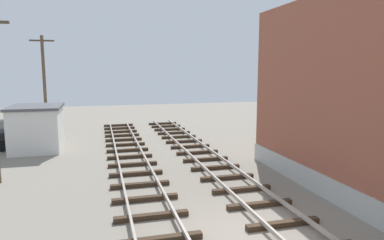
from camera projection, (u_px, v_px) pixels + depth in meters
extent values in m
plane|color=gray|center=(243.00, 232.00, 10.59)|extent=(80.00, 80.00, 0.00)
cube|color=#38281C|center=(283.00, 224.00, 10.93)|extent=(2.50, 0.24, 0.18)
cube|color=#38281C|center=(260.00, 205.00, 12.51)|extent=(2.50, 0.24, 0.18)
cube|color=#38281C|center=(242.00, 189.00, 14.09)|extent=(2.50, 0.24, 0.18)
cube|color=#38281C|center=(227.00, 177.00, 15.66)|extent=(2.50, 0.24, 0.18)
cube|color=#38281C|center=(215.00, 168.00, 17.24)|extent=(2.50, 0.24, 0.18)
cube|color=#38281C|center=(206.00, 159.00, 18.82)|extent=(2.50, 0.24, 0.18)
cube|color=#38281C|center=(197.00, 152.00, 20.40)|extent=(2.50, 0.24, 0.18)
cube|color=#38281C|center=(190.00, 146.00, 21.98)|extent=(2.50, 0.24, 0.18)
cube|color=#38281C|center=(184.00, 141.00, 23.55)|extent=(2.50, 0.24, 0.18)
cube|color=#38281C|center=(179.00, 137.00, 25.13)|extent=(2.50, 0.24, 0.18)
cube|color=#38281C|center=(174.00, 133.00, 26.71)|extent=(2.50, 0.24, 0.18)
cube|color=#38281C|center=(170.00, 129.00, 28.29)|extent=(2.50, 0.24, 0.18)
cube|color=#38281C|center=(166.00, 126.00, 29.86)|extent=(2.50, 0.24, 0.18)
cube|color=#38281C|center=(163.00, 123.00, 31.44)|extent=(2.50, 0.24, 0.18)
cube|color=#9E9389|center=(262.00, 222.00, 10.72)|extent=(0.08, 44.58, 0.14)
cube|color=#9E9389|center=(303.00, 217.00, 11.09)|extent=(0.08, 44.58, 0.14)
cube|color=#38281C|center=(160.00, 240.00, 9.92)|extent=(2.50, 0.24, 0.18)
cube|color=#38281C|center=(152.00, 216.00, 11.49)|extent=(2.50, 0.24, 0.18)
cube|color=#38281C|center=(145.00, 199.00, 13.07)|extent=(2.50, 0.24, 0.18)
cube|color=#38281C|center=(140.00, 185.00, 14.65)|extent=(2.50, 0.24, 0.18)
cube|color=#38281C|center=(136.00, 174.00, 16.23)|extent=(2.50, 0.24, 0.18)
cube|color=#38281C|center=(133.00, 164.00, 17.81)|extent=(2.50, 0.24, 0.18)
cube|color=#38281C|center=(130.00, 157.00, 19.38)|extent=(2.50, 0.24, 0.18)
cube|color=#38281C|center=(128.00, 150.00, 20.96)|extent=(2.50, 0.24, 0.18)
cube|color=#38281C|center=(126.00, 145.00, 22.54)|extent=(2.50, 0.24, 0.18)
cube|color=#38281C|center=(124.00, 140.00, 24.12)|extent=(2.50, 0.24, 0.18)
cube|color=#38281C|center=(122.00, 135.00, 25.69)|extent=(2.50, 0.24, 0.18)
cube|color=#38281C|center=(121.00, 132.00, 27.27)|extent=(2.50, 0.24, 0.18)
cube|color=#38281C|center=(120.00, 128.00, 28.85)|extent=(2.50, 0.24, 0.18)
cube|color=#38281C|center=(118.00, 125.00, 30.43)|extent=(2.50, 0.24, 0.18)
cube|color=#9E9389|center=(135.00, 238.00, 9.71)|extent=(0.08, 44.58, 0.14)
cube|color=#9E9389|center=(184.00, 231.00, 10.08)|extent=(0.08, 44.58, 0.14)
cube|color=#B2B2AD|center=(357.00, 204.00, 11.63)|extent=(0.08, 15.86, 0.90)
cube|color=silver|center=(37.00, 129.00, 21.34)|extent=(2.80, 3.60, 2.60)
cube|color=#4C4C51|center=(36.00, 107.00, 21.14)|extent=(3.00, 3.80, 0.16)
cube|color=brown|center=(12.00, 135.00, 21.02)|extent=(0.06, 0.90, 2.00)
cylinder|color=black|center=(9.00, 141.00, 22.67)|extent=(0.64, 0.24, 0.64)
cylinder|color=black|center=(2.00, 146.00, 20.95)|extent=(0.64, 0.24, 0.64)
cylinder|color=brown|center=(45.00, 85.00, 27.03)|extent=(0.24, 0.24, 7.57)
cube|color=#4C3D2D|center=(42.00, 41.00, 26.54)|extent=(1.80, 0.12, 0.12)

